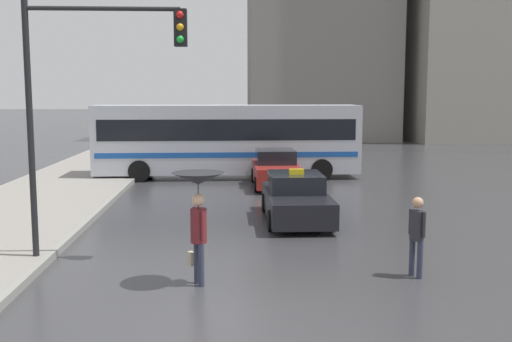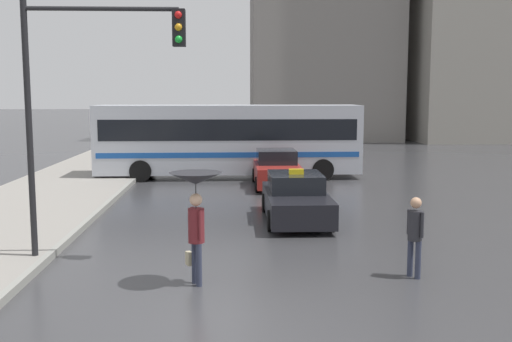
{
  "view_description": "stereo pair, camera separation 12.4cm",
  "coord_description": "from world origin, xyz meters",
  "px_view_note": "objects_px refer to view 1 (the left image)",
  "views": [
    {
      "loc": [
        -0.44,
        -9.34,
        3.81
      ],
      "look_at": [
        0.5,
        9.47,
        1.4
      ],
      "focal_mm": 42.0,
      "sensor_mm": 36.0,
      "label": 1
    },
    {
      "loc": [
        -0.32,
        -9.34,
        3.81
      ],
      "look_at": [
        0.5,
        9.47,
        1.4
      ],
      "focal_mm": 42.0,
      "sensor_mm": 36.0,
      "label": 2
    }
  ],
  "objects_px": {
    "pedestrian_with_umbrella": "(198,195)",
    "sedan_red": "(276,170)",
    "pedestrian_man": "(417,230)",
    "traffic_light": "(91,80)",
    "city_bus": "(227,138)",
    "taxi": "(296,199)"
  },
  "relations": [
    {
      "from": "pedestrian_with_umbrella",
      "to": "sedan_red",
      "type": "bearing_deg",
      "value": -37.48
    },
    {
      "from": "pedestrian_man",
      "to": "traffic_light",
      "type": "xyz_separation_m",
      "value": [
        -6.93,
        1.44,
        3.13
      ]
    },
    {
      "from": "traffic_light",
      "to": "city_bus",
      "type": "bearing_deg",
      "value": 77.79
    },
    {
      "from": "pedestrian_with_umbrella",
      "to": "traffic_light",
      "type": "distance_m",
      "value": 3.75
    },
    {
      "from": "pedestrian_man",
      "to": "pedestrian_with_umbrella",
      "type": "bearing_deg",
      "value": -115.19
    },
    {
      "from": "taxi",
      "to": "city_bus",
      "type": "bearing_deg",
      "value": -77.88
    },
    {
      "from": "sedan_red",
      "to": "pedestrian_with_umbrella",
      "type": "xyz_separation_m",
      "value": [
        -2.62,
        -12.89,
        1.13
      ]
    },
    {
      "from": "sedan_red",
      "to": "pedestrian_with_umbrella",
      "type": "distance_m",
      "value": 13.21
    },
    {
      "from": "taxi",
      "to": "city_bus",
      "type": "height_order",
      "value": "city_bus"
    },
    {
      "from": "city_bus",
      "to": "pedestrian_man",
      "type": "xyz_separation_m",
      "value": [
        3.9,
        -15.43,
        -0.85
      ]
    },
    {
      "from": "pedestrian_with_umbrella",
      "to": "traffic_light",
      "type": "xyz_separation_m",
      "value": [
        -2.41,
        1.73,
        2.3
      ]
    },
    {
      "from": "pedestrian_with_umbrella",
      "to": "city_bus",
      "type": "bearing_deg",
      "value": -28.26
    },
    {
      "from": "pedestrian_with_umbrella",
      "to": "traffic_light",
      "type": "relative_size",
      "value": 0.38
    },
    {
      "from": "pedestrian_man",
      "to": "traffic_light",
      "type": "height_order",
      "value": "traffic_light"
    },
    {
      "from": "taxi",
      "to": "pedestrian_with_umbrella",
      "type": "distance_m",
      "value": 6.79
    },
    {
      "from": "pedestrian_with_umbrella",
      "to": "pedestrian_man",
      "type": "height_order",
      "value": "pedestrian_with_umbrella"
    },
    {
      "from": "pedestrian_with_umbrella",
      "to": "traffic_light",
      "type": "bearing_deg",
      "value": 28.33
    },
    {
      "from": "sedan_red",
      "to": "traffic_light",
      "type": "xyz_separation_m",
      "value": [
        -5.02,
        -11.17,
        3.43
      ]
    },
    {
      "from": "sedan_red",
      "to": "city_bus",
      "type": "height_order",
      "value": "city_bus"
    },
    {
      "from": "pedestrian_with_umbrella",
      "to": "pedestrian_man",
      "type": "xyz_separation_m",
      "value": [
        4.52,
        0.28,
        -0.82
      ]
    },
    {
      "from": "pedestrian_man",
      "to": "traffic_light",
      "type": "distance_m",
      "value": 7.74
    },
    {
      "from": "taxi",
      "to": "pedestrian_with_umbrella",
      "type": "xyz_separation_m",
      "value": [
        -2.68,
        -6.13,
        1.17
      ]
    }
  ]
}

